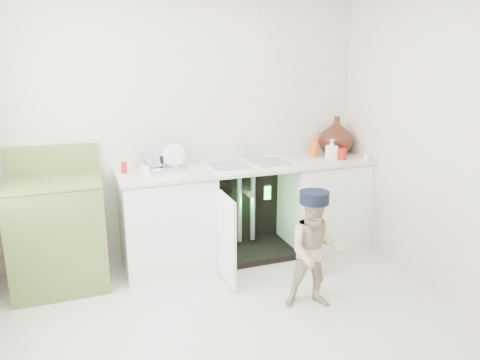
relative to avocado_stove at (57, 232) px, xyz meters
The scene contains 5 objects.
ground 1.73m from the avocado_stove, 45.15° to the right, with size 3.50×3.50×0.00m, color beige.
room_shell 1.84m from the avocado_stove, 45.15° to the right, with size 6.00×5.50×1.26m.
counter_run 1.78m from the avocado_stove, ahead, with size 2.44×1.02×1.28m.
avocado_stove is the anchor object (origin of this frame).
repair_worker 2.12m from the avocado_stove, 30.01° to the right, with size 0.53×0.98×0.93m.
Camera 1 is at (-1.01, -2.75, 1.92)m, focal length 35.00 mm.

